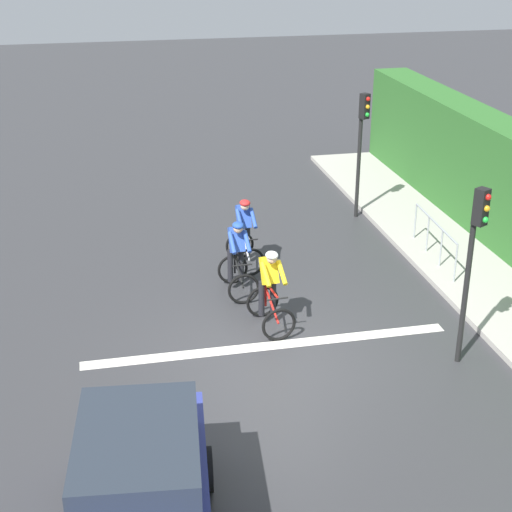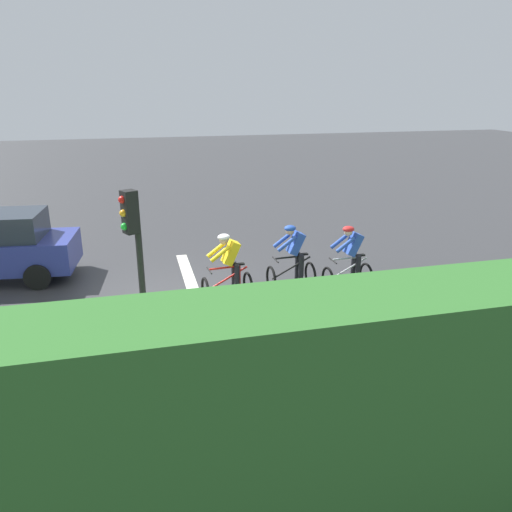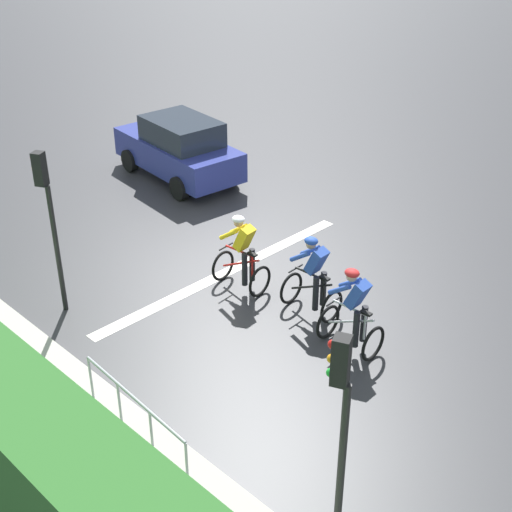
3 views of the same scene
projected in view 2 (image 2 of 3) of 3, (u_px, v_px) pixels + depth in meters
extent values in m
plane|color=#333335|center=(180.00, 304.00, 11.51)|extent=(80.00, 80.00, 0.00)
cube|color=#ADA89E|center=(366.00, 444.00, 6.91)|extent=(2.80, 20.14, 0.12)
cube|color=tan|center=(401.00, 475.00, 5.99)|extent=(0.44, 20.14, 0.67)
cube|color=#2D6628|center=(425.00, 412.00, 5.36)|extent=(1.10, 20.14, 2.90)
cube|color=silver|center=(197.00, 302.00, 11.60)|extent=(7.00, 0.30, 0.01)
torus|color=black|center=(328.00, 281.00, 11.95)|extent=(0.68, 0.09, 0.68)
torus|color=black|center=(366.00, 276.00, 12.22)|extent=(0.68, 0.09, 0.68)
cylinder|color=silver|center=(348.00, 269.00, 12.01)|extent=(0.08, 0.99, 0.51)
cylinder|color=silver|center=(359.00, 267.00, 12.08)|extent=(0.04, 0.04, 0.55)
cylinder|color=silver|center=(347.00, 258.00, 11.90)|extent=(0.07, 0.72, 0.04)
cube|color=black|center=(360.00, 255.00, 11.98)|extent=(0.11, 0.22, 0.04)
cylinder|color=black|center=(333.00, 261.00, 11.82)|extent=(0.42, 0.05, 0.03)
cube|color=#2D51B7|center=(353.00, 244.00, 11.83)|extent=(0.32, 0.42, 0.57)
sphere|color=beige|center=(348.00, 232.00, 11.69)|extent=(0.20, 0.20, 0.20)
ellipsoid|color=red|center=(348.00, 229.00, 11.67)|extent=(0.25, 0.29, 0.14)
cylinder|color=black|center=(358.00, 270.00, 11.96)|extent=(0.12, 0.12, 0.74)
cylinder|color=black|center=(353.00, 267.00, 12.17)|extent=(0.12, 0.12, 0.74)
cylinder|color=#2D51B7|center=(346.00, 245.00, 11.59)|extent=(0.11, 0.48, 0.37)
cylinder|color=#2D51B7|center=(340.00, 241.00, 11.88)|extent=(0.11, 0.48, 0.37)
torus|color=black|center=(271.00, 280.00, 12.02)|extent=(0.68, 0.09, 0.68)
torus|color=black|center=(310.00, 275.00, 12.29)|extent=(0.68, 0.09, 0.68)
cylinder|color=black|center=(291.00, 268.00, 12.08)|extent=(0.09, 0.99, 0.51)
cylinder|color=black|center=(303.00, 266.00, 12.15)|extent=(0.04, 0.04, 0.55)
cylinder|color=black|center=(289.00, 257.00, 11.97)|extent=(0.08, 0.72, 0.04)
cube|color=black|center=(303.00, 254.00, 12.05)|extent=(0.11, 0.22, 0.04)
cylinder|color=black|center=(275.00, 260.00, 11.88)|extent=(0.42, 0.05, 0.03)
cube|color=#2D51B7|center=(296.00, 243.00, 11.90)|extent=(0.32, 0.42, 0.57)
sphere|color=tan|center=(290.00, 231.00, 11.76)|extent=(0.20, 0.20, 0.20)
ellipsoid|color=#264CB2|center=(290.00, 228.00, 11.74)|extent=(0.25, 0.29, 0.14)
cylinder|color=black|center=(301.00, 269.00, 12.03)|extent=(0.12, 0.12, 0.74)
cylinder|color=black|center=(297.00, 266.00, 12.25)|extent=(0.12, 0.12, 0.74)
cylinder|color=#2D51B7|center=(287.00, 244.00, 11.66)|extent=(0.11, 0.48, 0.37)
cylinder|color=#2D51B7|center=(282.00, 240.00, 11.95)|extent=(0.11, 0.48, 0.37)
torus|color=black|center=(206.00, 292.00, 11.31)|extent=(0.68, 0.12, 0.68)
torus|color=black|center=(248.00, 286.00, 11.63)|extent=(0.68, 0.12, 0.68)
cylinder|color=red|center=(227.00, 279.00, 11.39)|extent=(0.13, 0.99, 0.51)
cylinder|color=red|center=(240.00, 276.00, 11.48)|extent=(0.04, 0.04, 0.55)
cylinder|color=red|center=(225.00, 268.00, 11.29)|extent=(0.11, 0.72, 0.04)
cube|color=black|center=(240.00, 264.00, 11.38)|extent=(0.12, 0.23, 0.04)
cylinder|color=black|center=(209.00, 271.00, 11.18)|extent=(0.42, 0.07, 0.03)
cube|color=yellow|center=(231.00, 253.00, 11.22)|extent=(0.34, 0.44, 0.57)
sphere|color=tan|center=(224.00, 240.00, 11.07)|extent=(0.20, 0.20, 0.20)
ellipsoid|color=silver|center=(224.00, 237.00, 11.05)|extent=(0.26, 0.30, 0.14)
cylinder|color=black|center=(237.00, 280.00, 11.35)|extent=(0.12, 0.12, 0.74)
cylinder|color=black|center=(234.00, 277.00, 11.57)|extent=(0.12, 0.12, 0.74)
cylinder|color=yellow|center=(220.00, 254.00, 10.97)|extent=(0.13, 0.48, 0.37)
cylinder|color=yellow|center=(217.00, 250.00, 11.26)|extent=(0.13, 0.48, 0.37)
cylinder|color=black|center=(38.00, 277.00, 12.26)|extent=(0.29, 0.66, 0.64)
cylinder|color=black|center=(54.00, 255.00, 13.82)|extent=(0.29, 0.66, 0.64)
cylinder|color=black|center=(144.00, 314.00, 7.89)|extent=(0.10, 0.10, 2.70)
cube|color=black|center=(130.00, 212.00, 7.28)|extent=(0.27, 0.27, 0.64)
sphere|color=red|center=(122.00, 200.00, 7.15)|extent=(0.11, 0.11, 0.11)
sphere|color=orange|center=(123.00, 213.00, 7.21)|extent=(0.11, 0.11, 0.11)
sphere|color=green|center=(124.00, 227.00, 7.28)|extent=(0.11, 0.11, 0.11)
cylinder|color=#999EA3|center=(423.00, 342.00, 7.74)|extent=(0.19, 2.57, 0.05)
cylinder|color=#999EA3|center=(343.00, 379.00, 7.67)|extent=(0.04, 0.04, 1.00)
cylinder|color=#999EA3|center=(395.00, 373.00, 7.82)|extent=(0.04, 0.04, 1.00)
cylinder|color=#999EA3|center=(445.00, 367.00, 7.98)|extent=(0.04, 0.04, 1.00)
cylinder|color=#999EA3|center=(493.00, 362.00, 8.13)|extent=(0.04, 0.04, 1.00)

